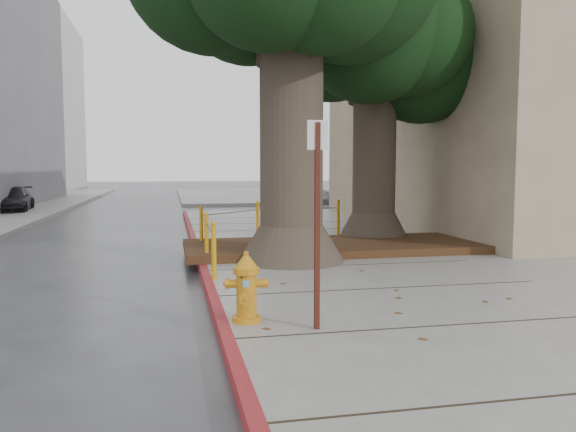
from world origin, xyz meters
name	(u,v)px	position (x,y,z in m)	size (l,w,h in m)	color
ground	(350,300)	(0.00, 0.00, 0.00)	(140.00, 140.00, 0.00)	#28282B
sidewalk_far	(297,194)	(6.00, 30.00, 0.07)	(16.00, 20.00, 0.15)	slate
curb_red	(203,270)	(-2.00, 2.50, 0.07)	(0.14, 26.00, 0.16)	maroon
planter_bed	(333,246)	(0.90, 3.90, 0.23)	(6.40, 2.60, 0.16)	black
building_corner	(564,73)	(10.00, 8.50, 5.00)	(12.00, 13.00, 10.00)	tan
building_side_white	(460,128)	(16.00, 26.00, 4.50)	(10.00, 10.00, 9.00)	silver
building_side_grey	(492,115)	(22.00, 32.00, 6.00)	(12.00, 14.00, 12.00)	slate
tree_far	(387,40)	(2.64, 5.32, 5.02)	(4.50, 3.80, 7.17)	#4C3F33
bollard_ring	(250,226)	(-0.87, 4.38, 0.66)	(3.79, 5.39, 0.95)	#CB850B
fire_hydrant	(246,288)	(-1.72, -1.38, 0.55)	(0.44, 0.41, 0.83)	orange
signpost	(317,212)	(-0.99, -1.82, 1.46)	(0.23, 0.06, 2.31)	#471911
car_silver	(357,194)	(6.37, 18.31, 0.64)	(1.52, 3.78, 1.29)	#A7A8AC
car_red	(472,194)	(12.78, 18.70, 0.55)	(1.16, 3.33, 1.10)	maroon
car_dark	(10,200)	(-9.11, 17.54, 0.56)	(1.57, 3.86, 1.12)	black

